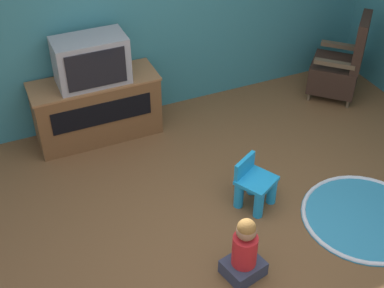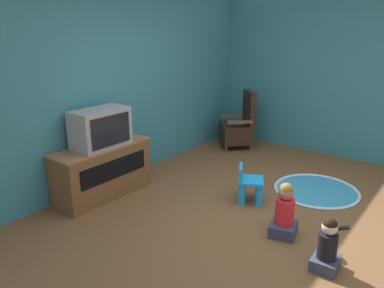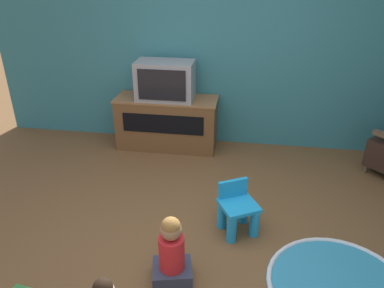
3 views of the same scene
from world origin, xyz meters
The scene contains 7 objects.
ground_plane centered at (0.00, 0.00, 0.00)m, with size 30.00×30.00×0.00m, color brown.
tv_cabinet centered at (-0.66, 1.95, 0.35)m, with size 1.29×0.48×0.67m.
television centered at (-0.66, 1.92, 0.91)m, with size 0.70×0.40×0.47m.
black_armchair centered at (2.12, 1.59, 0.38)m, with size 0.75×0.75×1.01m.
yellow_kid_chair centered at (0.33, 0.36, 0.21)m, with size 0.42×0.41×0.47m.
play_mat centered at (1.14, -0.20, 0.01)m, with size 1.11×1.11×0.04m.
child_watching_center centered at (-0.14, -0.31, 0.25)m, with size 0.35×0.32×0.59m.
Camera 1 is at (-1.61, -2.67, 3.41)m, focal length 50.00 mm.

